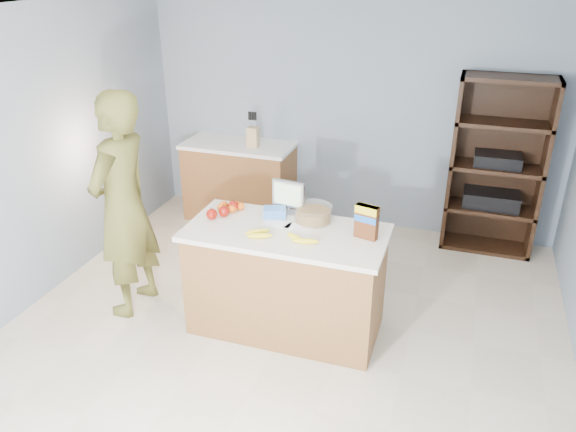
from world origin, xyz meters
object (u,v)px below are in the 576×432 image
(shelving_unit, at_px, (496,169))
(person, at_px, (123,206))
(cereal_box, at_px, (367,219))
(tv, at_px, (288,195))
(counter_peninsula, at_px, (286,284))

(shelving_unit, relative_size, person, 0.94)
(person, relative_size, cereal_box, 7.30)
(tv, relative_size, cereal_box, 1.07)
(counter_peninsula, xyz_separation_m, tv, (-0.08, 0.30, 0.64))
(counter_peninsula, relative_size, person, 0.81)
(tv, bearing_deg, person, -162.07)
(counter_peninsula, height_order, person, person)
(shelving_unit, relative_size, tv, 6.38)
(counter_peninsula, xyz_separation_m, person, (-1.37, -0.11, 0.54))
(person, distance_m, cereal_box, 1.99)
(counter_peninsula, height_order, cereal_box, cereal_box)
(counter_peninsula, height_order, shelving_unit, shelving_unit)
(counter_peninsula, bearing_deg, person, -175.21)
(tv, bearing_deg, cereal_box, -18.76)
(shelving_unit, height_order, cereal_box, shelving_unit)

